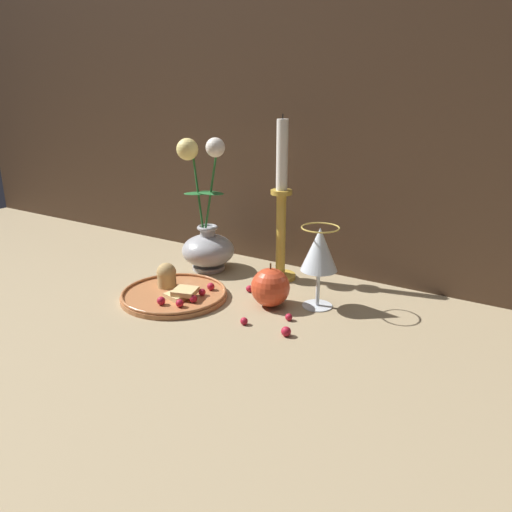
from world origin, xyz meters
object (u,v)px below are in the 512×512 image
object	(u,v)px
plate_with_pastries	(174,292)
candlestick	(281,212)
apple_beside_vase	(270,287)
wine_glass	(319,252)
vase	(207,236)

from	to	relation	value
plate_with_pastries	candlestick	distance (m)	0.30
candlestick	plate_with_pastries	bearing A→B (deg)	-121.65
candlestick	apple_beside_vase	xyz separation A→B (m)	(0.06, -0.15, -0.12)
wine_glass	apple_beside_vase	world-z (taller)	wine_glass
apple_beside_vase	vase	bearing A→B (deg)	156.39
candlestick	apple_beside_vase	bearing A→B (deg)	-67.72
candlestick	wine_glass	bearing A→B (deg)	-34.51
candlestick	apple_beside_vase	distance (m)	0.20
wine_glass	apple_beside_vase	bearing A→B (deg)	-149.63
vase	apple_beside_vase	distance (m)	0.27
plate_with_pastries	apple_beside_vase	size ratio (longest dim) A/B	2.45
plate_with_pastries	apple_beside_vase	bearing A→B (deg)	20.38
vase	apple_beside_vase	xyz separation A→B (m)	(0.24, -0.11, -0.04)
wine_glass	apple_beside_vase	distance (m)	0.12
wine_glass	candlestick	xyz separation A→B (m)	(-0.14, 0.10, 0.04)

